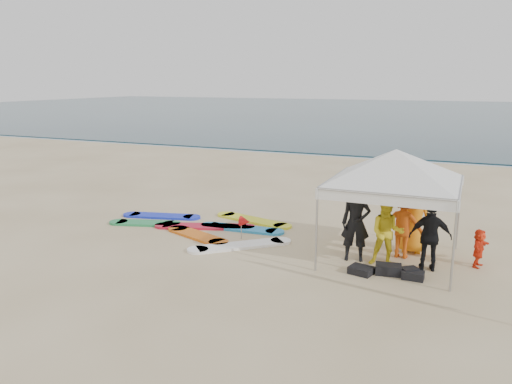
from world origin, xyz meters
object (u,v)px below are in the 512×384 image
object	(u,v)px
person_black_a	(356,223)
person_orange_b	(414,219)
person_yellow	(387,233)
person_orange_a	(403,224)
person_seated	(479,248)
canopy_tent	(396,150)
marker_pennant	(245,222)
surfboard_spread	(208,228)
person_black_b	(430,237)

from	to	relation	value
person_black_a	person_orange_b	size ratio (longest dim) A/B	1.09
person_yellow	person_orange_b	size ratio (longest dim) A/B	0.93
person_orange_a	person_seated	world-z (taller)	person_orange_a
person_orange_b	canopy_tent	xyz separation A→B (m)	(-0.41, -0.75, 1.80)
person_orange_a	person_seated	distance (m)	1.75
person_orange_a	marker_pennant	xyz separation A→B (m)	(-4.06, -0.26, -0.33)
person_orange_a	surfboard_spread	size ratio (longest dim) A/B	0.30
surfboard_spread	person_black_b	bearing A→B (deg)	-7.85
person_yellow	person_seated	world-z (taller)	person_yellow
person_orange_b	person_black_b	bearing A→B (deg)	112.70
person_yellow	person_seated	bearing A→B (deg)	11.89
person_black_a	person_seated	world-z (taller)	person_black_a
marker_pennant	person_black_b	bearing A→B (deg)	-4.67
person_orange_b	marker_pennant	size ratio (longest dim) A/B	2.65
person_black_b	surfboard_spread	distance (m)	6.24
canopy_tent	marker_pennant	bearing A→B (deg)	179.84
person_black_b	marker_pennant	size ratio (longest dim) A/B	2.47
person_yellow	person_black_b	bearing A→B (deg)	-3.73
surfboard_spread	person_yellow	bearing A→B (deg)	-10.27
person_black_b	canopy_tent	xyz separation A→B (m)	(-0.91, 0.38, 1.86)
person_black_a	marker_pennant	distance (m)	3.11
person_black_a	person_orange_b	bearing A→B (deg)	30.58
person_black_b	surfboard_spread	xyz separation A→B (m)	(-6.13, 0.85, -0.75)
person_orange_b	person_seated	bearing A→B (deg)	162.74
person_black_b	canopy_tent	world-z (taller)	canopy_tent
marker_pennant	person_seated	bearing A→B (deg)	2.88
person_orange_b	person_seated	size ratio (longest dim) A/B	1.89
person_seated	surfboard_spread	bearing A→B (deg)	102.67
person_yellow	surfboard_spread	bearing A→B (deg)	160.11
person_orange_a	person_black_b	bearing A→B (deg)	139.18
person_yellow	marker_pennant	world-z (taller)	person_yellow
person_yellow	person_black_b	world-z (taller)	person_yellow
person_orange_a	person_black_b	xyz separation A→B (m)	(0.68, -0.65, -0.04)
person_orange_b	canopy_tent	distance (m)	1.99
person_orange_a	canopy_tent	xyz separation A→B (m)	(-0.23, -0.27, 1.82)
canopy_tent	marker_pennant	size ratio (longest dim) A/B	6.32
person_seated	surfboard_spread	size ratio (longest dim) A/B	0.16
canopy_tent	surfboard_spread	distance (m)	5.86
person_yellow	marker_pennant	bearing A→B (deg)	163.12
person_black_a	canopy_tent	distance (m)	1.93
person_yellow	surfboard_spread	size ratio (longest dim) A/B	0.29
surfboard_spread	marker_pennant	bearing A→B (deg)	-18.16
person_yellow	person_seated	size ratio (longest dim) A/B	1.76
canopy_tent	surfboard_spread	world-z (taller)	canopy_tent
marker_pennant	surfboard_spread	distance (m)	1.54
person_black_b	marker_pennant	distance (m)	4.76
marker_pennant	person_black_a	bearing A→B (deg)	-7.44
marker_pennant	surfboard_spread	bearing A→B (deg)	161.84
person_black_b	person_seated	size ratio (longest dim) A/B	1.76
person_seated	canopy_tent	distance (m)	2.94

